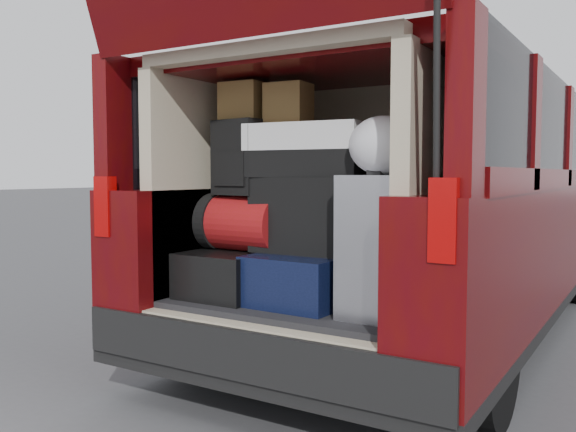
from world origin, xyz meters
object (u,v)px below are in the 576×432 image
Objects in this scene: twotone_duffel at (308,151)px; black_soft_case at (308,215)px; red_duffel at (245,223)px; backpack at (240,158)px; black_hardshell at (237,272)px; silver_roller at (382,245)px; navy_hardshell at (307,278)px.

black_soft_case is at bearing -61.78° from twotone_duffel.
red_duffel is 0.51m from twotone_duffel.
black_hardshell is at bearing -170.96° from backpack.
black_soft_case reaches higher than red_duffel.
black_hardshell is 1.12× the size of black_soft_case.
silver_roller is 0.63m from twotone_duffel.
black_hardshell is 1.50× the size of backpack.
black_hardshell is 1.30× the size of red_duffel.
red_duffel is at bearing -178.70° from navy_hardshell.
black_soft_case is 0.32m from twotone_duffel.
backpack is 0.65× the size of twotone_duffel.
red_duffel is 0.36m from black_soft_case.
backpack is at bearing -176.29° from navy_hardshell.
black_soft_case is (-0.02, 0.05, 0.31)m from navy_hardshell.
twotone_duffel is (-0.44, 0.11, 0.43)m from silver_roller.
navy_hardshell is at bearing -65.78° from black_soft_case.
black_soft_case reaches higher than navy_hardshell.
red_duffel is at bearing 24.61° from black_hardshell.
red_duffel is at bearing 55.61° from backpack.
backpack is at bearing -129.66° from red_duffel.
backpack is (-0.02, -0.02, 0.34)m from red_duffel.
backpack is at bearing -170.00° from black_soft_case.
red_duffel is at bearing -175.66° from twotone_duffel.
backpack is at bearing 178.21° from silver_roller.
twotone_duffel reaches higher than black_soft_case.
black_soft_case is at bearing 9.88° from black_hardshell.
navy_hardshell is 0.88× the size of silver_roller.
red_duffel is (0.04, 0.02, 0.26)m from black_hardshell.
backpack is at bearing -173.55° from twotone_duffel.
navy_hardshell is 0.31m from black_soft_case.
black_hardshell is at bearing -176.36° from navy_hardshell.
silver_roller is at bearing -5.71° from navy_hardshell.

